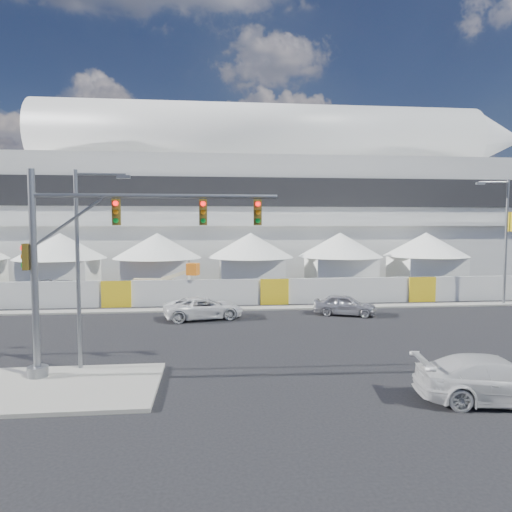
{
  "coord_description": "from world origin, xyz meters",
  "views": [
    {
      "loc": [
        0.98,
        -20.47,
        6.25
      ],
      "look_at": [
        4.1,
        10.0,
        4.1
      ],
      "focal_mm": 32.0,
      "sensor_mm": 36.0,
      "label": 1
    }
  ],
  "objects": [
    {
      "name": "ground",
      "position": [
        0.0,
        0.0,
        0.0
      ],
      "size": [
        160.0,
        160.0,
        0.0
      ],
      "primitive_type": "plane",
      "color": "black",
      "rests_on": "ground"
    },
    {
      "name": "median_island",
      "position": [
        -6.0,
        -3.0,
        0.07
      ],
      "size": [
        10.0,
        5.0,
        0.15
      ],
      "primitive_type": "cube",
      "color": "gray",
      "rests_on": "ground"
    },
    {
      "name": "far_curb",
      "position": [
        20.0,
        12.5,
        0.06
      ],
      "size": [
        80.0,
        1.2,
        0.12
      ],
      "primitive_type": "cube",
      "color": "gray",
      "rests_on": "ground"
    },
    {
      "name": "stadium",
      "position": [
        8.71,
        41.5,
        9.45
      ],
      "size": [
        80.0,
        24.8,
        21.98
      ],
      "color": "silver",
      "rests_on": "ground"
    },
    {
      "name": "tent_row",
      "position": [
        0.5,
        24.0,
        3.15
      ],
      "size": [
        53.4,
        8.4,
        5.4
      ],
      "color": "white",
      "rests_on": "ground"
    },
    {
      "name": "hoarding_fence",
      "position": [
        6.0,
        14.5,
        1.0
      ],
      "size": [
        70.0,
        0.25,
        2.0
      ],
      "primitive_type": "cube",
      "color": "silver",
      "rests_on": "ground"
    },
    {
      "name": "sedan_silver",
      "position": [
        10.23,
        9.75,
        0.72
      ],
      "size": [
        3.07,
        4.53,
        1.43
      ],
      "primitive_type": "imported",
      "rotation": [
        0.0,
        0.0,
        1.21
      ],
      "color": "#BCBBC0",
      "rests_on": "ground"
    },
    {
      "name": "pickup_curb",
      "position": [
        0.58,
        9.51,
        0.73
      ],
      "size": [
        3.46,
        5.61,
        1.45
      ],
      "primitive_type": "imported",
      "rotation": [
        0.0,
        0.0,
        1.78
      ],
      "color": "silver",
      "rests_on": "ground"
    },
    {
      "name": "pickup_near",
      "position": [
        10.95,
        -5.78,
        0.8
      ],
      "size": [
        3.05,
        5.78,
        1.6
      ],
      "primitive_type": "imported",
      "rotation": [
        0.0,
        0.0,
        1.42
      ],
      "color": "silver",
      "rests_on": "ground"
    },
    {
      "name": "lot_car_a",
      "position": [
        18.18,
        18.25,
        0.75
      ],
      "size": [
        4.07,
        4.55,
        1.5
      ],
      "primitive_type": "imported",
      "rotation": [
        0.0,
        0.0,
        0.9
      ],
      "color": "white",
      "rests_on": "ground"
    },
    {
      "name": "lot_car_c",
      "position": [
        -10.56,
        18.07,
        0.81
      ],
      "size": [
        4.19,
        6.0,
        1.61
      ],
      "primitive_type": "imported",
      "rotation": [
        0.0,
        0.0,
        1.19
      ],
      "color": "silver",
      "rests_on": "ground"
    },
    {
      "name": "traffic_mast",
      "position": [
        -3.95,
        -1.78,
        4.67
      ],
      "size": [
        10.08,
        0.8,
        8.25
      ],
      "color": "gray",
      "rests_on": "median_island"
    },
    {
      "name": "streetlight_median",
      "position": [
        -4.29,
        -0.8,
        4.94
      ],
      "size": [
        2.31,
        0.23,
        8.35
      ],
      "color": "gray",
      "rests_on": "median_island"
    },
    {
      "name": "streetlight_curb",
      "position": [
        23.53,
        12.5,
        5.6
      ],
      "size": [
        2.86,
        0.64,
        9.65
      ],
      "color": "slate",
      "rests_on": "ground"
    },
    {
      "name": "boom_lift",
      "position": [
        -3.78,
        15.99,
        0.88
      ],
      "size": [
        6.66,
        2.45,
        3.27
      ],
      "rotation": [
        0.0,
        0.0,
        -0.34
      ],
      "color": "orange",
      "rests_on": "ground"
    }
  ]
}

